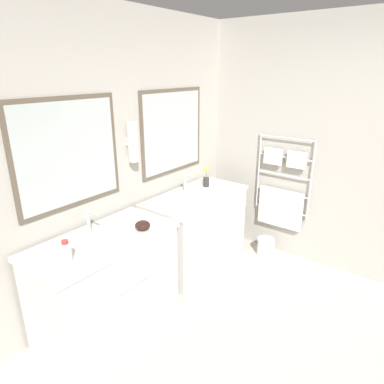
{
  "coord_description": "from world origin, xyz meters",
  "views": [
    {
      "loc": [
        -1.71,
        -0.14,
        2.08
      ],
      "look_at": [
        0.48,
        1.53,
        1.08
      ],
      "focal_mm": 32.0,
      "sensor_mm": 36.0,
      "label": 1
    }
  ],
  "objects_px": {
    "toiletry_bottle": "(66,252)",
    "waste_bin": "(266,246)",
    "amenity_bowl": "(143,225)",
    "vanity_left": "(110,284)",
    "flower_vase": "(206,178)",
    "vanity_right": "(199,231)"
  },
  "relations": [
    {
      "from": "flower_vase",
      "to": "waste_bin",
      "type": "distance_m",
      "value": 1.09
    },
    {
      "from": "vanity_left",
      "to": "waste_bin",
      "type": "distance_m",
      "value": 1.99
    },
    {
      "from": "toiletry_bottle",
      "to": "waste_bin",
      "type": "xyz_separation_m",
      "value": [
        2.27,
        -0.44,
        -0.8
      ]
    },
    {
      "from": "vanity_left",
      "to": "waste_bin",
      "type": "xyz_separation_m",
      "value": [
        1.9,
        -0.5,
        -0.32
      ]
    },
    {
      "from": "vanity_left",
      "to": "amenity_bowl",
      "type": "bearing_deg",
      "value": -19.64
    },
    {
      "from": "flower_vase",
      "to": "waste_bin",
      "type": "xyz_separation_m",
      "value": [
        0.38,
        -0.61,
        -0.82
      ]
    },
    {
      "from": "toiletry_bottle",
      "to": "amenity_bowl",
      "type": "bearing_deg",
      "value": -4.04
    },
    {
      "from": "flower_vase",
      "to": "waste_bin",
      "type": "height_order",
      "value": "flower_vase"
    },
    {
      "from": "flower_vase",
      "to": "vanity_right",
      "type": "bearing_deg",
      "value": -158.51
    },
    {
      "from": "toiletry_bottle",
      "to": "amenity_bowl",
      "type": "distance_m",
      "value": 0.68
    },
    {
      "from": "amenity_bowl",
      "to": "waste_bin",
      "type": "relative_size",
      "value": 0.62
    },
    {
      "from": "vanity_right",
      "to": "flower_vase",
      "type": "xyz_separation_m",
      "value": [
        0.28,
        0.11,
        0.51
      ]
    },
    {
      "from": "vanity_right",
      "to": "waste_bin",
      "type": "bearing_deg",
      "value": -36.81
    },
    {
      "from": "vanity_right",
      "to": "vanity_left",
      "type": "bearing_deg",
      "value": 180.0
    },
    {
      "from": "flower_vase",
      "to": "waste_bin",
      "type": "bearing_deg",
      "value": -57.69
    },
    {
      "from": "vanity_left",
      "to": "flower_vase",
      "type": "distance_m",
      "value": 1.61
    },
    {
      "from": "vanity_right",
      "to": "amenity_bowl",
      "type": "height_order",
      "value": "amenity_bowl"
    },
    {
      "from": "vanity_left",
      "to": "flower_vase",
      "type": "relative_size",
      "value": 5.19
    },
    {
      "from": "toiletry_bottle",
      "to": "vanity_left",
      "type": "bearing_deg",
      "value": 9.05
    },
    {
      "from": "amenity_bowl",
      "to": "vanity_left",
      "type": "bearing_deg",
      "value": 160.36
    },
    {
      "from": "vanity_right",
      "to": "amenity_bowl",
      "type": "xyz_separation_m",
      "value": [
        -0.94,
        -0.11,
        0.45
      ]
    },
    {
      "from": "vanity_left",
      "to": "toiletry_bottle",
      "type": "distance_m",
      "value": 0.62
    }
  ]
}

